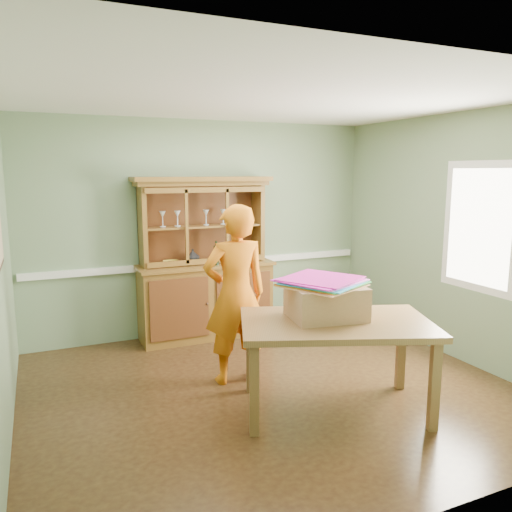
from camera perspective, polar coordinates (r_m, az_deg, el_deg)
name	(u,v)px	position (r m, az deg, el deg)	size (l,w,h in m)	color
floor	(271,389)	(4.96, 1.76, -14.98)	(4.50, 4.50, 0.00)	#4E3519
ceiling	(273,98)	(4.56, 1.95, 17.61)	(4.50, 4.50, 0.00)	white
wall_back	(204,228)	(6.42, -5.91, 3.16)	(4.50, 4.50, 0.00)	gray
wall_right	(457,238)	(5.90, 21.99, 1.94)	(4.00, 4.00, 0.00)	gray
wall_front	(428,303)	(2.94, 19.07, -5.06)	(4.50, 4.50, 0.00)	gray
chair_rail	(206,263)	(6.46, -5.78, -0.83)	(4.41, 0.05, 0.08)	white
framed_map	(0,238)	(4.41, -27.20, 1.82)	(0.03, 0.60, 0.46)	#311E13
window_panel	(479,227)	(5.66, 24.10, 3.04)	(0.03, 0.96, 1.36)	white
china_hutch	(205,281)	(6.28, -5.86, -2.91)	(1.71, 0.56, 2.01)	brown
dining_table	(336,331)	(4.38, 9.11, -8.50)	(1.85, 1.48, 0.81)	brown
cardboard_box	(326,302)	(4.39, 8.00, -5.19)	(0.62, 0.50, 0.29)	#A97C57
kite_stack	(322,282)	(4.35, 7.50, -2.92)	(0.79, 0.79, 0.06)	#FFAB78
person	(235,295)	(4.88, -2.36, -4.44)	(0.64, 0.42, 1.77)	orange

